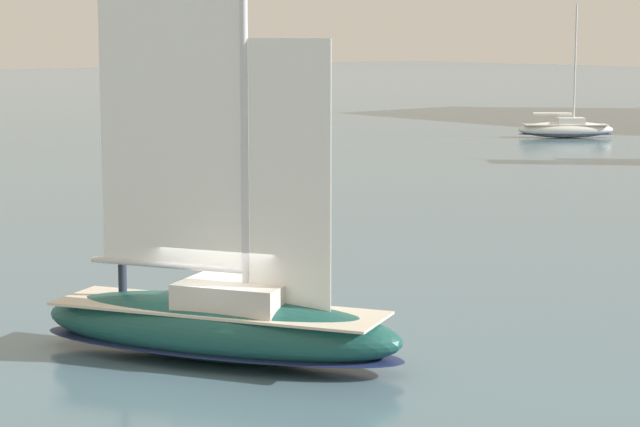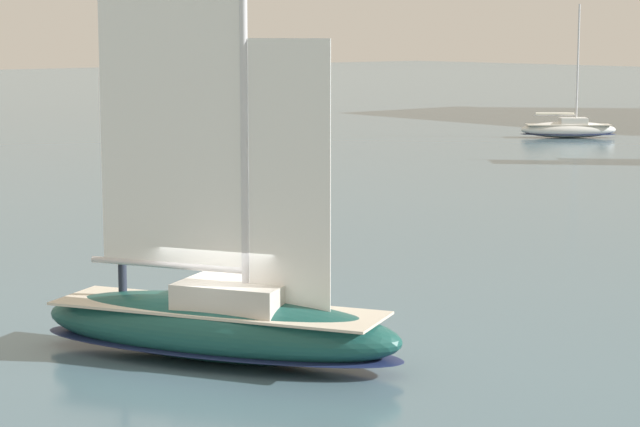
% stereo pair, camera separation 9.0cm
% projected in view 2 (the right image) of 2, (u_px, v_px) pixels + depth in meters
% --- Properties ---
extents(ground_plane, '(400.00, 400.00, 0.00)m').
position_uv_depth(ground_plane, '(218.00, 359.00, 28.28)').
color(ground_plane, slate).
extents(sailboat_main, '(8.93, 6.43, 12.14)m').
position_uv_depth(sailboat_main, '(218.00, 317.00, 28.13)').
color(sailboat_main, '#194C47').
rests_on(sailboat_main, ground).
extents(sailboat_moored_near_marina, '(5.73, 6.31, 9.19)m').
position_uv_depth(sailboat_moored_near_marina, '(569.00, 129.00, 86.54)').
color(sailboat_moored_near_marina, white).
rests_on(sailboat_moored_near_marina, ground).
extents(channel_buoy, '(1.14, 1.14, 2.06)m').
position_uv_depth(channel_buoy, '(284.00, 234.00, 40.62)').
color(channel_buoy, red).
rests_on(channel_buoy, ground).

